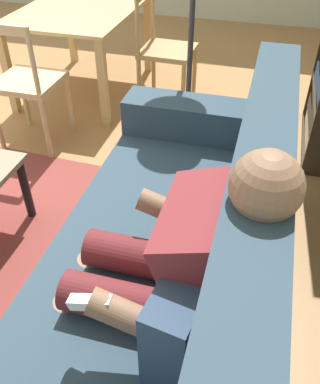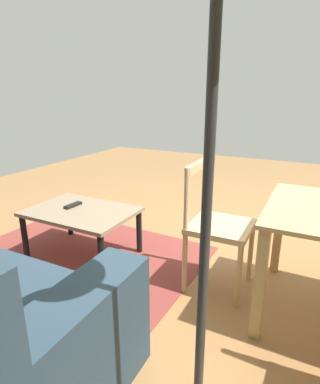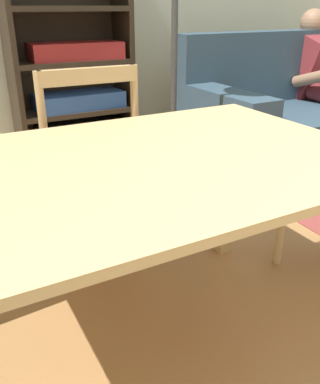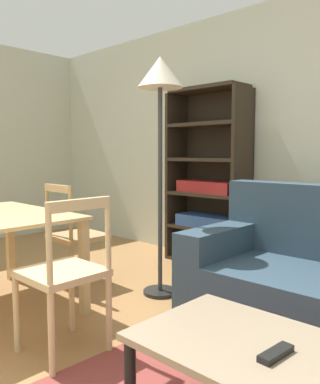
{
  "view_description": "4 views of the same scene",
  "coord_description": "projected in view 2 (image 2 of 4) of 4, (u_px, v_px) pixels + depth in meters",
  "views": [
    {
      "loc": [
        2.4,
        2.34,
        1.7
      ],
      "look_at": [
        1.21,
        2.01,
        0.69
      ],
      "focal_mm": 39.14,
      "sensor_mm": 36.0,
      "label": 1
    },
    {
      "loc": [
        -0.51,
        2.73,
        1.36
      ],
      "look_at": [
        0.16,
        1.41,
        0.9
      ],
      "focal_mm": 29.27,
      "sensor_mm": 36.0,
      "label": 2
    },
    {
      "loc": [
        -1.44,
        -0.27,
        1.11
      ],
      "look_at": [
        -0.89,
        0.73,
        0.6
      ],
      "focal_mm": 38.93,
      "sensor_mm": 36.0,
      "label": 3
    },
    {
      "loc": [
        1.96,
        -0.49,
        1.16
      ],
      "look_at": [
        0.16,
        1.41,
        0.9
      ],
      "focal_mm": 36.81,
      "sensor_mm": 36.0,
      "label": 4
    }
  ],
  "objects": [
    {
      "name": "ground_plane",
      "position": [
        243.0,
        245.0,
        2.95
      ],
      "size": [
        8.65,
        8.65,
        0.0
      ],
      "primitive_type": "plane",
      "color": "#9E7042"
    },
    {
      "name": "coffee_table",
      "position": [
        82.0,
        216.0,
        2.67
      ],
      "size": [
        0.89,
        0.62,
        0.43
      ],
      "color": "gray",
      "rests_on": "ground_plane"
    },
    {
      "name": "area_rug",
      "position": [
        85.0,
        254.0,
        2.78
      ],
      "size": [
        2.05,
        1.47,
        0.01
      ],
      "primitive_type": "cube",
      "rotation": [
        0.0,
        0.0,
        -0.04
      ],
      "color": "brown",
      "rests_on": "ground_plane"
    },
    {
      "name": "dining_chair_facing_couch",
      "position": [
        217.0,
        226.0,
        2.22
      ],
      "size": [
        0.42,
        0.42,
        0.92
      ],
      "color": "#D1B27F",
      "rests_on": "ground_plane"
    },
    {
      "name": "tv_remote",
      "position": [
        73.0,
        205.0,
        2.73
      ],
      "size": [
        0.06,
        0.17,
        0.02
      ],
      "primitive_type": "cube",
      "rotation": [
        0.0,
        0.0,
        3.06
      ],
      "color": "black",
      "rests_on": "coffee_table"
    }
  ]
}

